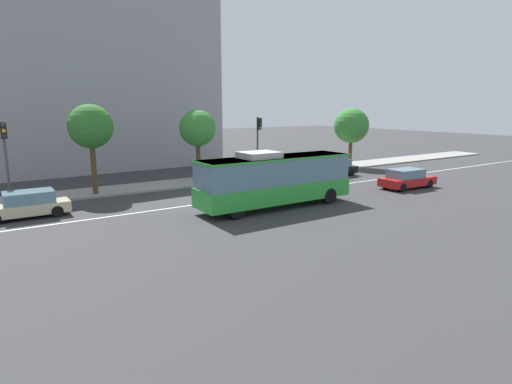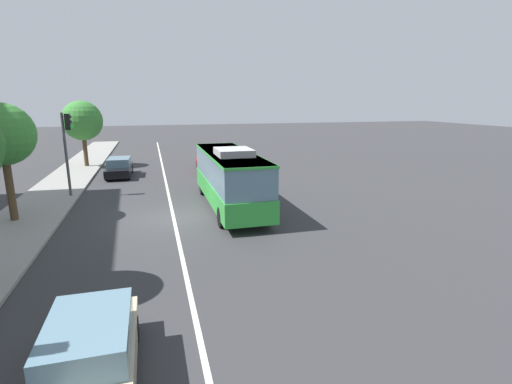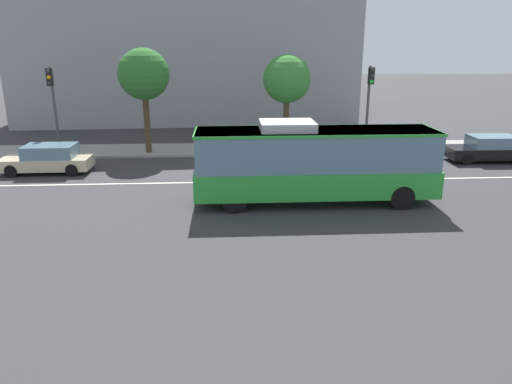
{
  "view_description": "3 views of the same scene",
  "coord_description": "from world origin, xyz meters",
  "px_view_note": "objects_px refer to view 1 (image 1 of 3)",
  "views": [
    {
      "loc": [
        -13.52,
        -23.42,
        6.05
      ],
      "look_at": [
        -0.49,
        -3.67,
        1.21
      ],
      "focal_mm": 29.39,
      "sensor_mm": 36.0,
      "label": 1
    },
    {
      "loc": [
        -19.21,
        0.88,
        5.86
      ],
      "look_at": [
        0.84,
        -4.66,
        0.87
      ],
      "focal_mm": 26.65,
      "sensor_mm": 36.0,
      "label": 2
    },
    {
      "loc": [
        -2.38,
        -22.37,
        6.52
      ],
      "look_at": [
        -1.33,
        -4.65,
        0.94
      ],
      "focal_mm": 33.56,
      "sensor_mm": 36.0,
      "label": 3
    }
  ],
  "objects_px": {
    "sedan_beige": "(26,205)",
    "traffic_light_near_corner": "(5,149)",
    "street_tree_kerbside_left": "(91,127)",
    "traffic_light_mid_block": "(259,137)",
    "street_tree_kerbside_right": "(197,129)",
    "sedan_black": "(333,168)",
    "sedan_red": "(407,179)",
    "transit_bus": "(275,178)",
    "street_tree_kerbside_centre": "(351,126)"
  },
  "relations": [
    {
      "from": "sedan_red",
      "to": "street_tree_kerbside_right",
      "type": "bearing_deg",
      "value": 138.41
    },
    {
      "from": "street_tree_kerbside_right",
      "to": "transit_bus",
      "type": "bearing_deg",
      "value": -90.57
    },
    {
      "from": "transit_bus",
      "to": "sedan_red",
      "type": "height_order",
      "value": "transit_bus"
    },
    {
      "from": "street_tree_kerbside_right",
      "to": "street_tree_kerbside_left",
      "type": "bearing_deg",
      "value": -171.2
    },
    {
      "from": "sedan_red",
      "to": "traffic_light_mid_block",
      "type": "relative_size",
      "value": 0.88
    },
    {
      "from": "transit_bus",
      "to": "sedan_beige",
      "type": "distance_m",
      "value": 14.14
    },
    {
      "from": "sedan_black",
      "to": "street_tree_kerbside_centre",
      "type": "relative_size",
      "value": 0.77
    },
    {
      "from": "transit_bus",
      "to": "sedan_beige",
      "type": "height_order",
      "value": "transit_bus"
    },
    {
      "from": "transit_bus",
      "to": "sedan_beige",
      "type": "relative_size",
      "value": 2.22
    },
    {
      "from": "traffic_light_near_corner",
      "to": "sedan_red",
      "type": "bearing_deg",
      "value": 65.08
    },
    {
      "from": "sedan_black",
      "to": "sedan_red",
      "type": "bearing_deg",
      "value": 96.77
    },
    {
      "from": "transit_bus",
      "to": "traffic_light_near_corner",
      "type": "bearing_deg",
      "value": 146.41
    },
    {
      "from": "sedan_beige",
      "to": "street_tree_kerbside_right",
      "type": "height_order",
      "value": "street_tree_kerbside_right"
    },
    {
      "from": "traffic_light_near_corner",
      "to": "street_tree_kerbside_left",
      "type": "xyz_separation_m",
      "value": [
        5.09,
        0.61,
        1.13
      ]
    },
    {
      "from": "sedan_red",
      "to": "traffic_light_near_corner",
      "type": "distance_m",
      "value": 27.2
    },
    {
      "from": "traffic_light_mid_block",
      "to": "street_tree_kerbside_left",
      "type": "xyz_separation_m",
      "value": [
        -13.16,
        0.57,
        1.13
      ]
    },
    {
      "from": "transit_bus",
      "to": "traffic_light_near_corner",
      "type": "relative_size",
      "value": 1.92
    },
    {
      "from": "street_tree_kerbside_centre",
      "to": "street_tree_kerbside_right",
      "type": "xyz_separation_m",
      "value": [
        -16.43,
        1.0,
        0.14
      ]
    },
    {
      "from": "sedan_black",
      "to": "traffic_light_mid_block",
      "type": "relative_size",
      "value": 0.87
    },
    {
      "from": "sedan_beige",
      "to": "street_tree_kerbside_left",
      "type": "bearing_deg",
      "value": -139.37
    },
    {
      "from": "street_tree_kerbside_left",
      "to": "sedan_black",
      "type": "bearing_deg",
      "value": -8.37
    },
    {
      "from": "transit_bus",
      "to": "street_tree_kerbside_centre",
      "type": "distance_m",
      "value": 19.4
    },
    {
      "from": "traffic_light_near_corner",
      "to": "traffic_light_mid_block",
      "type": "bearing_deg",
      "value": 85.72
    },
    {
      "from": "street_tree_kerbside_left",
      "to": "street_tree_kerbside_right",
      "type": "height_order",
      "value": "street_tree_kerbside_left"
    },
    {
      "from": "sedan_red",
      "to": "sedan_black",
      "type": "distance_m",
      "value": 7.23
    },
    {
      "from": "street_tree_kerbside_left",
      "to": "street_tree_kerbside_centre",
      "type": "relative_size",
      "value": 1.05
    },
    {
      "from": "sedan_beige",
      "to": "street_tree_kerbside_left",
      "type": "distance_m",
      "value": 7.21
    },
    {
      "from": "sedan_red",
      "to": "sedan_beige",
      "type": "bearing_deg",
      "value": 168.59
    },
    {
      "from": "traffic_light_near_corner",
      "to": "street_tree_kerbside_centre",
      "type": "xyz_separation_m",
      "value": [
        30.0,
        0.92,
        0.59
      ]
    },
    {
      "from": "transit_bus",
      "to": "sedan_black",
      "type": "distance_m",
      "value": 13.09
    },
    {
      "from": "street_tree_kerbside_left",
      "to": "street_tree_kerbside_centre",
      "type": "xyz_separation_m",
      "value": [
        24.91,
        0.31,
        -0.54
      ]
    },
    {
      "from": "street_tree_kerbside_centre",
      "to": "traffic_light_near_corner",
      "type": "bearing_deg",
      "value": -178.24
    },
    {
      "from": "sedan_red",
      "to": "sedan_black",
      "type": "bearing_deg",
      "value": 97.71
    },
    {
      "from": "street_tree_kerbside_right",
      "to": "sedan_red",
      "type": "bearing_deg",
      "value": -44.1
    },
    {
      "from": "sedan_beige",
      "to": "traffic_light_near_corner",
      "type": "bearing_deg",
      "value": -81.08
    },
    {
      "from": "sedan_black",
      "to": "street_tree_kerbside_centre",
      "type": "bearing_deg",
      "value": -147.46
    },
    {
      "from": "street_tree_kerbside_left",
      "to": "street_tree_kerbside_right",
      "type": "bearing_deg",
      "value": 8.8
    },
    {
      "from": "sedan_black",
      "to": "street_tree_kerbside_centre",
      "type": "height_order",
      "value": "street_tree_kerbside_centre"
    },
    {
      "from": "sedan_beige",
      "to": "sedan_black",
      "type": "relative_size",
      "value": 0.99
    },
    {
      "from": "sedan_beige",
      "to": "traffic_light_mid_block",
      "type": "bearing_deg",
      "value": -169.46
    },
    {
      "from": "sedan_black",
      "to": "traffic_light_near_corner",
      "type": "bearing_deg",
      "value": -3.7
    },
    {
      "from": "sedan_beige",
      "to": "sedan_black",
      "type": "bearing_deg",
      "value": -177.74
    },
    {
      "from": "street_tree_kerbside_right",
      "to": "traffic_light_mid_block",
      "type": "bearing_deg",
      "value": -21.91
    },
    {
      "from": "traffic_light_near_corner",
      "to": "street_tree_kerbside_centre",
      "type": "height_order",
      "value": "street_tree_kerbside_centre"
    },
    {
      "from": "sedan_red",
      "to": "traffic_light_mid_block",
      "type": "distance_m",
      "value": 12.2
    },
    {
      "from": "traffic_light_mid_block",
      "to": "street_tree_kerbside_right",
      "type": "bearing_deg",
      "value": -112.18
    },
    {
      "from": "traffic_light_near_corner",
      "to": "street_tree_kerbside_left",
      "type": "distance_m",
      "value": 5.25
    },
    {
      "from": "transit_bus",
      "to": "street_tree_kerbside_centre",
      "type": "relative_size",
      "value": 1.69
    },
    {
      "from": "street_tree_kerbside_centre",
      "to": "sedan_black",
      "type": "bearing_deg",
      "value": -149.03
    },
    {
      "from": "sedan_red",
      "to": "sedan_beige",
      "type": "distance_m",
      "value": 25.55
    }
  ]
}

